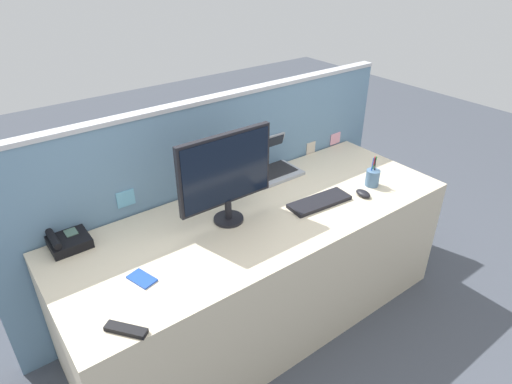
{
  "coord_description": "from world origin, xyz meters",
  "views": [
    {
      "loc": [
        -1.23,
        -1.59,
        2.07
      ],
      "look_at": [
        0.0,
        0.05,
        0.88
      ],
      "focal_mm": 30.7,
      "sensor_mm": 36.0,
      "label": 1
    }
  ],
  "objects_px": {
    "keyboard_main": "(319,202)",
    "pen_cup": "(372,177)",
    "tv_remote": "(126,330)",
    "desk_phone": "(67,240)",
    "desktop_monitor": "(226,173)",
    "computer_mouse_right_hand": "(363,193)",
    "cell_phone_blue_case": "(142,279)",
    "laptop": "(268,165)"
  },
  "relations": [
    {
      "from": "desktop_monitor",
      "to": "cell_phone_blue_case",
      "type": "relative_size",
      "value": 4.2
    },
    {
      "from": "computer_mouse_right_hand",
      "to": "cell_phone_blue_case",
      "type": "bearing_deg",
      "value": 179.98
    },
    {
      "from": "desk_phone",
      "to": "keyboard_main",
      "type": "xyz_separation_m",
      "value": [
        1.26,
        -0.46,
        -0.02
      ]
    },
    {
      "from": "keyboard_main",
      "to": "cell_phone_blue_case",
      "type": "bearing_deg",
      "value": -175.93
    },
    {
      "from": "desk_phone",
      "to": "cell_phone_blue_case",
      "type": "xyz_separation_m",
      "value": [
        0.18,
        -0.45,
        -0.03
      ]
    },
    {
      "from": "laptop",
      "to": "computer_mouse_right_hand",
      "type": "xyz_separation_m",
      "value": [
        0.26,
        -0.57,
        -0.04
      ]
    },
    {
      "from": "keyboard_main",
      "to": "tv_remote",
      "type": "relative_size",
      "value": 2.21
    },
    {
      "from": "keyboard_main",
      "to": "computer_mouse_right_hand",
      "type": "relative_size",
      "value": 3.75
    },
    {
      "from": "computer_mouse_right_hand",
      "to": "tv_remote",
      "type": "bearing_deg",
      "value": -170.44
    },
    {
      "from": "tv_remote",
      "to": "desk_phone",
      "type": "bearing_deg",
      "value": 53.35
    },
    {
      "from": "laptop",
      "to": "computer_mouse_right_hand",
      "type": "relative_size",
      "value": 3.37
    },
    {
      "from": "desktop_monitor",
      "to": "pen_cup",
      "type": "xyz_separation_m",
      "value": [
        0.92,
        -0.21,
        -0.23
      ]
    },
    {
      "from": "computer_mouse_right_hand",
      "to": "cell_phone_blue_case",
      "type": "relative_size",
      "value": 0.78
    },
    {
      "from": "computer_mouse_right_hand",
      "to": "keyboard_main",
      "type": "bearing_deg",
      "value": 165.06
    },
    {
      "from": "keyboard_main",
      "to": "computer_mouse_right_hand",
      "type": "bearing_deg",
      "value": -14.67
    },
    {
      "from": "desktop_monitor",
      "to": "pen_cup",
      "type": "height_order",
      "value": "desktop_monitor"
    },
    {
      "from": "keyboard_main",
      "to": "tv_remote",
      "type": "xyz_separation_m",
      "value": [
        -1.25,
        -0.23,
        -0.0
      ]
    },
    {
      "from": "desktop_monitor",
      "to": "cell_phone_blue_case",
      "type": "height_order",
      "value": "desktop_monitor"
    },
    {
      "from": "desk_phone",
      "to": "tv_remote",
      "type": "xyz_separation_m",
      "value": [
        0.01,
        -0.69,
        -0.02
      ]
    },
    {
      "from": "desktop_monitor",
      "to": "laptop",
      "type": "xyz_separation_m",
      "value": [
        0.52,
        0.3,
        -0.23
      ]
    },
    {
      "from": "desktop_monitor",
      "to": "keyboard_main",
      "type": "height_order",
      "value": "desktop_monitor"
    },
    {
      "from": "desktop_monitor",
      "to": "desk_phone",
      "type": "bearing_deg",
      "value": 159.52
    },
    {
      "from": "pen_cup",
      "to": "tv_remote",
      "type": "relative_size",
      "value": 1.11
    },
    {
      "from": "desk_phone",
      "to": "pen_cup",
      "type": "xyz_separation_m",
      "value": [
        1.67,
        -0.5,
        0.02
      ]
    },
    {
      "from": "desk_phone",
      "to": "pen_cup",
      "type": "distance_m",
      "value": 1.74
    },
    {
      "from": "computer_mouse_right_hand",
      "to": "pen_cup",
      "type": "relative_size",
      "value": 0.53
    },
    {
      "from": "keyboard_main",
      "to": "pen_cup",
      "type": "height_order",
      "value": "pen_cup"
    },
    {
      "from": "pen_cup",
      "to": "keyboard_main",
      "type": "bearing_deg",
      "value": 174.89
    },
    {
      "from": "keyboard_main",
      "to": "cell_phone_blue_case",
      "type": "relative_size",
      "value": 2.91
    },
    {
      "from": "keyboard_main",
      "to": "pen_cup",
      "type": "xyz_separation_m",
      "value": [
        0.41,
        -0.04,
        0.04
      ]
    },
    {
      "from": "desktop_monitor",
      "to": "cell_phone_blue_case",
      "type": "xyz_separation_m",
      "value": [
        -0.57,
        -0.17,
        -0.28
      ]
    },
    {
      "from": "laptop",
      "to": "tv_remote",
      "type": "bearing_deg",
      "value": -150.4
    },
    {
      "from": "keyboard_main",
      "to": "cell_phone_blue_case",
      "type": "height_order",
      "value": "keyboard_main"
    },
    {
      "from": "desktop_monitor",
      "to": "tv_remote",
      "type": "distance_m",
      "value": 0.89
    },
    {
      "from": "laptop",
      "to": "pen_cup",
      "type": "height_order",
      "value": "laptop"
    },
    {
      "from": "tv_remote",
      "to": "cell_phone_blue_case",
      "type": "bearing_deg",
      "value": 16.75
    },
    {
      "from": "keyboard_main",
      "to": "computer_mouse_right_hand",
      "type": "height_order",
      "value": "computer_mouse_right_hand"
    },
    {
      "from": "pen_cup",
      "to": "cell_phone_blue_case",
      "type": "bearing_deg",
      "value": 178.29
    },
    {
      "from": "laptop",
      "to": "desk_phone",
      "type": "relative_size",
      "value": 1.76
    },
    {
      "from": "cell_phone_blue_case",
      "to": "desktop_monitor",
      "type": "bearing_deg",
      "value": 0.24
    },
    {
      "from": "desktop_monitor",
      "to": "computer_mouse_right_hand",
      "type": "relative_size",
      "value": 5.4
    },
    {
      "from": "pen_cup",
      "to": "tv_remote",
      "type": "height_order",
      "value": "pen_cup"
    }
  ]
}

